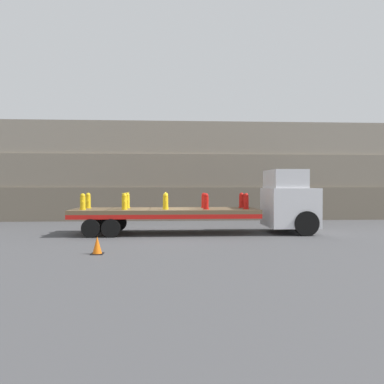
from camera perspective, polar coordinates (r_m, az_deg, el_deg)
The scene contains 17 objects.
ground_plane at distance 18.07m, azimuth -4.04°, elevation -6.33°, with size 120.00×120.00×0.00m, color #474749.
rock_cliff at distance 25.91m, azimuth -3.84°, elevation 3.14°, with size 60.00×3.30×6.53m.
truck_cab at distance 18.87m, azimuth 14.76°, elevation -1.39°, with size 2.26×2.73×3.06m.
flatbed_trailer at distance 17.98m, azimuth -5.47°, elevation -3.22°, with size 8.76×2.64×1.19m.
fire_hydrant_yellow_near_0 at distance 17.82m, azimuth -16.31°, elevation -1.45°, with size 0.30×0.45×0.75m.
fire_hydrant_yellow_far_0 at distance 18.92m, azimuth -15.55°, elevation -1.30°, with size 0.30×0.45×0.75m.
fire_hydrant_yellow_near_1 at distance 17.50m, azimuth -10.27°, elevation -1.47°, with size 0.30×0.45×0.75m.
fire_hydrant_yellow_far_1 at distance 18.61m, azimuth -9.85°, elevation -1.32°, with size 0.30×0.45×0.75m.
fire_hydrant_yellow_near_2 at distance 17.37m, azimuth -4.06°, elevation -1.47°, with size 0.30×0.45×0.75m.
fire_hydrant_yellow_far_2 at distance 18.49m, azimuth -4.02°, elevation -1.32°, with size 0.30×0.45×0.75m.
fire_hydrant_red_near_3 at distance 17.45m, azimuth 2.15°, elevation -1.46°, with size 0.30×0.45×0.75m.
fire_hydrant_red_far_3 at distance 18.57m, azimuth 1.82°, elevation -1.31°, with size 0.30×0.45×0.75m.
fire_hydrant_red_near_4 at distance 17.74m, azimuth 8.24°, elevation -1.43°, with size 0.30×0.45×0.75m.
fire_hydrant_red_far_4 at distance 18.83m, azimuth 7.56°, elevation -1.28°, with size 0.30×0.45×0.75m.
cargo_strap_rear at distance 18.04m, azimuth -10.06°, elevation -0.14°, with size 0.05×2.74×0.01m.
cargo_strap_middle at distance 17.92m, azimuth -4.05°, elevation -0.13°, with size 0.05×2.74×0.01m.
traffic_cone at distance 13.10m, azimuth -14.25°, elevation -7.90°, with size 0.40×0.40×0.60m.
Camera 1 is at (0.21, -17.91, 2.32)m, focal length 35.00 mm.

